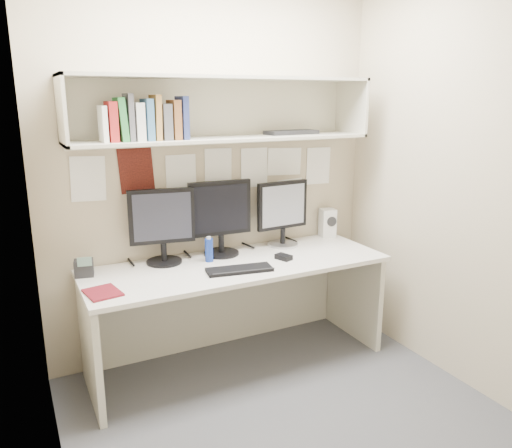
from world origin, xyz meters
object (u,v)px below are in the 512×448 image
monitor_left (162,223)px  monitor_right (283,211)px  monitor_center (220,215)px  keyboard (239,270)px  maroon_notebook (103,293)px  desk (238,313)px  desk_phone (84,268)px  speaker (327,223)px

monitor_left → monitor_right: 0.90m
monitor_center → keyboard: bearing=-93.0°
monitor_center → monitor_left: bearing=-177.8°
monitor_center → maroon_notebook: (-0.87, -0.37, -0.27)m
desk → monitor_center: (-0.02, 0.22, 0.64)m
keyboard → desk_phone: bearing=168.1°
maroon_notebook → speaker: bearing=3.6°
keyboard → monitor_center: bearing=94.4°
monitor_left → maroon_notebook: (-0.46, -0.37, -0.26)m
desk_phone → desk: bearing=-0.1°
monitor_right → desk_phone: monitor_right is taller
monitor_right → keyboard: bearing=-148.1°
keyboard → desk_phone: desk_phone is taller
desk → speaker: (0.90, 0.27, 0.47)m
monitor_left → keyboard: size_ratio=1.20×
maroon_notebook → desk_phone: desk_phone is taller
desk → speaker: speaker is taller
keyboard → speaker: size_ratio=1.87×
monitor_left → monitor_center: monitor_center is taller
monitor_left → desk_phone: monitor_left is taller
monitor_left → monitor_center: bearing=9.3°
desk → monitor_center: size_ratio=3.88×
monitor_center → keyboard: monitor_center is taller
speaker → desk_phone: bearing=-166.1°
speaker → desk: bearing=-152.1°
desk → monitor_left: 0.79m
monitor_left → keyboard: bearing=-36.2°
monitor_left → monitor_right: size_ratio=1.04×
monitor_center → monitor_right: (0.49, 0.00, -0.02)m
monitor_right → desk_phone: 1.42m
speaker → maroon_notebook: bearing=-155.4°
monitor_left → desk_phone: bearing=-166.9°
desk_phone → monitor_right: bearing=12.4°
desk → monitor_right: bearing=25.1°
keyboard → desk_phone: 0.95m
keyboard → maroon_notebook: (-0.84, 0.01, -0.00)m
speaker → monitor_right: bearing=-162.4°
speaker → monitor_left: bearing=-166.6°
keyboard → speaker: bearing=33.6°
monitor_center → monitor_right: size_ratio=1.08×
monitor_right → speaker: 0.46m
desk → monitor_left: size_ratio=4.05×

